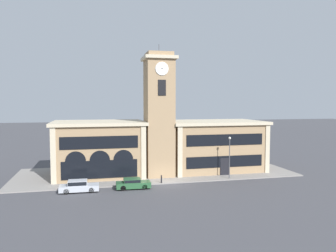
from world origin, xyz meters
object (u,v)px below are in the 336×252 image
at_px(parked_car_mid, 133,183).
at_px(street_lamp, 230,151).
at_px(parked_car_near, 79,186).
at_px(bollard, 161,179).

bearing_deg(parked_car_mid, street_lamp, 9.26).
bearing_deg(parked_car_near, bollard, 9.97).
height_order(street_lamp, bollard, street_lamp).
bearing_deg(bollard, parked_car_mid, -158.17).
relative_size(parked_car_mid, bollard, 4.11).
xyz_separation_m(parked_car_near, parked_car_mid, (6.64, -0.00, -0.06)).
bearing_deg(parked_car_mid, bollard, 23.18).
height_order(parked_car_near, street_lamp, street_lamp).
distance_m(street_lamp, bollard, 10.50).
height_order(parked_car_mid, street_lamp, street_lamp).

